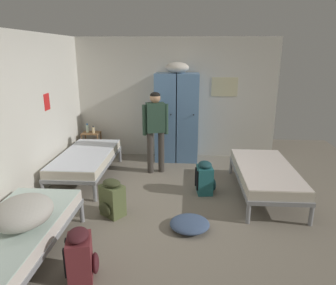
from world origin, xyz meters
TOP-DOWN VIEW (x-y plane):
  - ground_plane at (0.00, 0.00)m, footprint 7.88×7.88m
  - room_backdrop at (-1.14, 1.17)m, footprint 4.35×4.98m
  - locker_bank at (0.06, 2.18)m, footprint 0.90×0.55m
  - shelf_unit at (-1.81, 2.18)m, footprint 0.38×0.30m
  - bed_right at (1.56, 0.52)m, footprint 0.90×1.90m
  - bed_left_rear at (-1.56, 1.03)m, footprint 0.90×1.90m
  - bed_left_front at (-1.56, -1.43)m, footprint 0.90×1.90m
  - bedding_heap at (-1.44, -1.42)m, footprint 0.61×0.70m
  - person_traveler at (-0.31, 1.41)m, footprint 0.48×0.29m
  - water_bottle at (-1.89, 2.20)m, footprint 0.06×0.06m
  - lotion_bottle at (-1.74, 2.14)m, footprint 0.06×0.06m
  - backpack_maroon at (-0.78, -1.59)m, footprint 0.38×0.37m
  - backpack_olive at (-0.77, -0.30)m, footprint 0.41×0.42m
  - backpack_teal at (0.60, 0.54)m, footprint 0.36×0.35m
  - clothes_pile_denim at (0.34, -0.58)m, footprint 0.53×0.52m

SIDE VIEW (x-z plane):
  - ground_plane at x=0.00m, z-range 0.00..0.00m
  - clothes_pile_denim at x=0.34m, z-range 0.00..0.14m
  - backpack_maroon at x=-0.78m, z-range -0.02..0.53m
  - backpack_olive at x=-0.77m, z-range -0.02..0.53m
  - backpack_teal at x=0.60m, z-range -0.02..0.53m
  - shelf_unit at x=-1.81m, z-range 0.06..0.63m
  - bed_right at x=1.56m, z-range 0.14..0.63m
  - bed_left_rear at x=-1.56m, z-range 0.14..0.63m
  - bed_left_front at x=-1.56m, z-range 0.14..0.63m
  - lotion_bottle at x=-1.74m, z-range 0.56..0.72m
  - bedding_heap at x=-1.44m, z-range 0.49..0.79m
  - water_bottle at x=-1.89m, z-range 0.56..0.76m
  - person_traveler at x=-0.31m, z-range 0.16..1.72m
  - locker_bank at x=0.06m, z-range -0.07..2.00m
  - room_backdrop at x=-1.14m, z-range 0.00..2.57m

